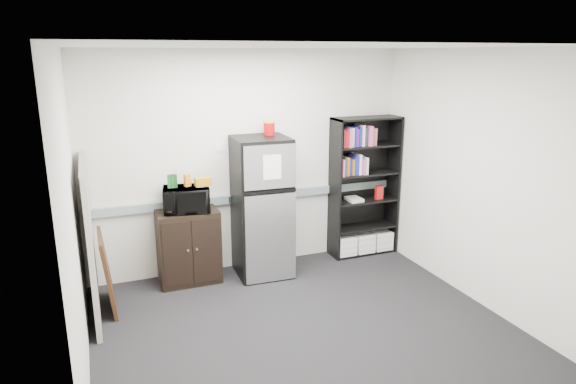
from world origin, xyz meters
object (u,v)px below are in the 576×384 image
object	(u,v)px
cabinet	(189,246)
microwave	(186,199)
refrigerator	(262,207)
cubicle_partition	(90,240)
bookshelf	(364,188)

from	to	relation	value
cabinet	microwave	xyz separation A→B (m)	(0.00, -0.02, 0.58)
refrigerator	cubicle_partition	bearing A→B (deg)	-167.83
bookshelf	microwave	size ratio (longest dim) A/B	3.56
refrigerator	microwave	bearing A→B (deg)	178.12
cubicle_partition	refrigerator	bearing A→B (deg)	9.93
cabinet	microwave	bearing A→B (deg)	-90.00
cubicle_partition	microwave	bearing A→B (deg)	20.91
cabinet	cubicle_partition	bearing A→B (deg)	-158.35
bookshelf	refrigerator	world-z (taller)	bookshelf
cabinet	microwave	distance (m)	0.58
cubicle_partition	bookshelf	bearing A→B (deg)	8.06
cubicle_partition	microwave	world-z (taller)	cubicle_partition
bookshelf	refrigerator	bearing A→B (deg)	-174.43
cubicle_partition	refrigerator	world-z (taller)	refrigerator
bookshelf	cubicle_partition	xyz separation A→B (m)	(-3.43, -0.49, -0.10)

